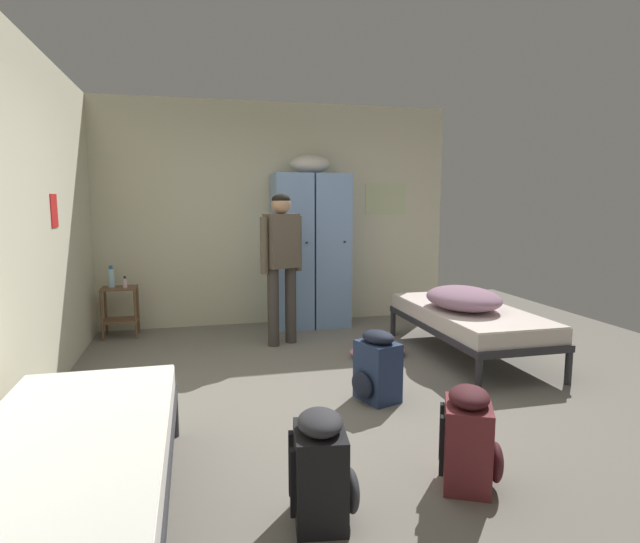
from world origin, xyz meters
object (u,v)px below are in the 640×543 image
shelf_unit (120,307)px  backpack_navy (377,368)px  bed_right (468,318)px  backpack_black (322,470)px  bed_left_front (69,456)px  lotion_bottle (125,283)px  locker_bank (311,247)px  bedding_heap (463,298)px  clothes_pile_pink (378,351)px  backpack_maroon (469,440)px  person_traveler (282,255)px  water_bottle (111,278)px

shelf_unit → backpack_navy: bearing=-48.5°
bed_right → backpack_black: size_ratio=3.45×
bed_left_front → backpack_black: bearing=-8.9°
lotion_bottle → locker_bank: bearing=1.6°
lotion_bottle → backpack_black: lotion_bottle is taller
shelf_unit → lotion_bottle: lotion_bottle is taller
bedding_heap → lotion_bottle: 3.65m
backpack_navy → clothes_pile_pink: backpack_navy is taller
locker_bank → backpack_maroon: bearing=-89.4°
bedding_heap → person_traveler: bearing=150.6°
bed_right → clothes_pile_pink: 0.95m
lotion_bottle → shelf_unit: bearing=150.3°
bed_left_front → person_traveler: person_traveler is taller
bed_left_front → backpack_navy: size_ratio=3.45×
person_traveler → backpack_maroon: person_traveler is taller
bed_left_front → backpack_black: size_ratio=3.45×
clothes_pile_pink → bed_right: bearing=-11.7°
locker_bank → backpack_navy: 2.58m
backpack_maroon → backpack_black: same height
person_traveler → backpack_navy: size_ratio=2.91×
lotion_bottle → bedding_heap: bearing=-26.0°
bed_right → clothes_pile_pink: bearing=168.3°
shelf_unit → clothes_pile_pink: 2.94m
backpack_navy → bed_left_front: bearing=-148.1°
lotion_bottle → backpack_black: size_ratio=0.23×
lotion_bottle → person_traveler: bearing=-22.4°
lotion_bottle → backpack_black: bearing=-70.7°
water_bottle → backpack_navy: bearing=-47.7°
person_traveler → backpack_navy: bearing=-75.6°
bed_right → backpack_maroon: (-1.19, -2.13, -0.12)m
locker_bank → bed_right: (1.23, -1.61, -0.59)m
bed_right → bed_left_front: (-3.19, -2.06, 0.00)m
backpack_navy → shelf_unit: bearing=131.5°
water_bottle → backpack_navy: 3.37m
clothes_pile_pink → backpack_black: bearing=-115.7°
person_traveler → clothes_pile_pink: 1.41m
shelf_unit → bedding_heap: 3.74m
lotion_bottle → clothes_pile_pink: lotion_bottle is taller
water_bottle → backpack_black: water_bottle is taller
person_traveler → lotion_bottle: (-1.66, 0.68, -0.34)m
bed_right → bedding_heap: 0.24m
lotion_bottle → backpack_navy: lotion_bottle is taller
bed_right → bedding_heap: bedding_heap is taller
shelf_unit → person_traveler: (1.73, -0.72, 0.62)m
shelf_unit → water_bottle: (-0.08, 0.02, 0.33)m
lotion_bottle → backpack_maroon: (2.17, -3.68, -0.37)m
shelf_unit → lotion_bottle: (0.07, -0.04, 0.28)m
person_traveler → backpack_maroon: bearing=-80.2°
locker_bank → shelf_unit: (-2.21, -0.02, -0.62)m
locker_bank → lotion_bottle: size_ratio=16.11×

